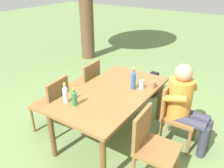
# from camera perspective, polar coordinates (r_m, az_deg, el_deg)

# --- Properties ---
(ground_plane) EXTENTS (24.00, 24.00, 0.00)m
(ground_plane) POSITION_cam_1_polar(r_m,az_deg,el_deg) (3.47, 0.00, -12.63)
(ground_plane) COLOR #6B844C
(dining_table) EXTENTS (1.70, 0.95, 0.73)m
(dining_table) POSITION_cam_1_polar(r_m,az_deg,el_deg) (3.10, 0.00, -3.35)
(dining_table) COLOR olive
(dining_table) RESTS_ON ground_plane
(chair_near_right) EXTENTS (0.46, 0.46, 0.87)m
(chair_near_right) POSITION_cam_1_polar(r_m,az_deg,el_deg) (3.20, 15.60, -6.69)
(chair_near_right) COLOR olive
(chair_near_right) RESTS_ON ground_plane
(chair_far_right) EXTENTS (0.46, 0.46, 0.87)m
(chair_far_right) POSITION_cam_1_polar(r_m,az_deg,el_deg) (3.87, -6.41, 0.20)
(chair_far_right) COLOR olive
(chair_far_right) RESTS_ON ground_plane
(chair_far_left) EXTENTS (0.48, 0.48, 0.87)m
(chair_far_left) POSITION_cam_1_polar(r_m,az_deg,el_deg) (3.40, -14.60, -4.53)
(chair_far_left) COLOR olive
(chair_far_left) RESTS_ON ground_plane
(chair_near_left) EXTENTS (0.46, 0.46, 0.87)m
(chair_near_left) POSITION_cam_1_polar(r_m,az_deg,el_deg) (2.62, 9.80, -14.53)
(chair_near_left) COLOR olive
(chair_near_left) RESTS_ON ground_plane
(person_in_white_shirt) EXTENTS (0.47, 0.61, 1.18)m
(person_in_white_shirt) POSITION_cam_1_polar(r_m,az_deg,el_deg) (3.10, 17.89, -4.62)
(person_in_white_shirt) COLOR orange
(person_in_white_shirt) RESTS_ON ground_plane
(bottle_blue) EXTENTS (0.06, 0.06, 0.32)m
(bottle_blue) POSITION_cam_1_polar(r_m,az_deg,el_deg) (3.10, 5.43, 1.04)
(bottle_blue) COLOR #2D56A3
(bottle_blue) RESTS_ON dining_table
(bottle_green) EXTENTS (0.06, 0.06, 0.23)m
(bottle_green) POSITION_cam_1_polar(r_m,az_deg,el_deg) (2.76, -9.45, -3.44)
(bottle_green) COLOR #287A38
(bottle_green) RESTS_ON dining_table
(bottle_clear) EXTENTS (0.06, 0.06, 0.27)m
(bottle_clear) POSITION_cam_1_polar(r_m,az_deg,el_deg) (2.83, -11.65, -2.49)
(bottle_clear) COLOR white
(bottle_clear) RESTS_ON dining_table
(cup_terracotta) EXTENTS (0.08, 0.08, 0.09)m
(cup_terracotta) POSITION_cam_1_polar(r_m,az_deg,el_deg) (3.21, 10.24, -0.13)
(cup_terracotta) COLOR #BC6B47
(cup_terracotta) RESTS_ON dining_table
(cup_white) EXTENTS (0.07, 0.07, 0.12)m
(cup_white) POSITION_cam_1_polar(r_m,az_deg,el_deg) (3.15, 7.43, -0.14)
(cup_white) COLOR white
(cup_white) RESTS_ON dining_table
(backpack_by_near_side) EXTENTS (0.29, 0.21, 0.43)m
(backpack_by_near_side) POSITION_cam_1_polar(r_m,az_deg,el_deg) (4.48, 10.09, -0.24)
(backpack_by_near_side) COLOR black
(backpack_by_near_side) RESTS_ON ground_plane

